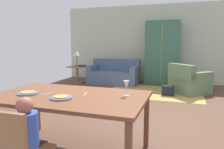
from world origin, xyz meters
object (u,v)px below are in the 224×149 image
book_lower (83,66)px  side_table (77,72)px  plate_near_man (28,93)px  person_child (30,148)px  armchair (189,82)px  couch (114,75)px  armoire (162,53)px  handbag (168,91)px  wine_glass (126,85)px  plate_near_child (61,98)px  table_lamp (77,54)px  book_upper (82,65)px  dining_table (69,100)px

book_lower → side_table: bearing=-167.3°
plate_near_man → person_child: 0.87m
plate_near_man → armchair: armchair is taller
couch → armoire: armoire is taller
armchair → handbag: (-0.51, -0.46, -0.19)m
armchair → handbag: armchair is taller
wine_glass → armoire: bearing=90.6°
couch → handbag: 2.22m
book_lower → handbag: 3.12m
wine_glass → book_lower: 5.02m
plate_near_man → plate_near_child: 0.51m
armchair → table_lamp: size_ratio=2.24×
book_lower → plate_near_child: bearing=-66.6°
book_upper → table_lamp: bearing=-178.7°
dining_table → handbag: bearing=74.8°
plate_near_child → wine_glass: bearing=28.3°
plate_near_man → side_table: 4.83m
armoire → table_lamp: armoire is taller
plate_near_man → couch: size_ratio=0.15×
dining_table → table_lamp: table_lamp is taller
book_upper → plate_near_man: bearing=-71.6°
wine_glass → couch: 4.78m
dining_table → handbag: 3.66m
table_lamp → plate_near_man: bearing=-69.5°
dining_table → handbag: dining_table is taller
couch → armoire: bearing=17.4°
wine_glass → plate_near_child: bearing=-151.7°
handbag → side_table: bearing=164.0°
table_lamp → book_lower: bearing=12.7°
plate_near_man → couch: (-0.43, 4.76, -0.47)m
dining_table → side_table: 4.92m
person_child → couch: bearing=99.9°
wine_glass → armoire: 4.95m
armchair → plate_near_man: bearing=-115.8°
person_child → book_upper: (-2.01, 5.13, 0.19)m
wine_glass → table_lamp: bearing=124.3°
plate_near_child → handbag: bearing=75.5°
armoire → handbag: size_ratio=6.56×
book_upper → handbag: (2.95, -0.90, -0.49)m
armchair → armoire: size_ratio=0.58×
armoire → table_lamp: (-2.81, -0.74, -0.04)m
armoire → handbag: armoire is taller
armoire → book_upper: (-2.62, -0.74, -0.43)m
person_child → book_lower: bearing=111.1°
couch → armchair: size_ratio=1.38×
side_table → handbag: bearing=-16.0°
side_table → book_upper: bearing=1.3°
plate_near_man → book_lower: bearing=108.1°
couch → book_lower: (-1.06, -0.21, 0.29)m
table_lamp → handbag: table_lamp is taller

